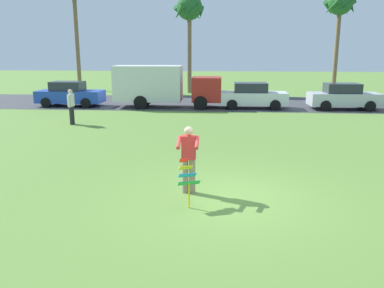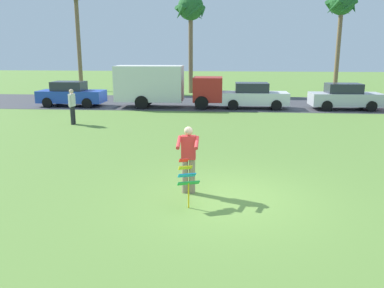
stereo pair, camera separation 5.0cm
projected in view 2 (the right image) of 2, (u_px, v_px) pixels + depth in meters
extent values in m
plane|color=olive|center=(228.00, 198.00, 9.81)|extent=(120.00, 120.00, 0.00)
cube|color=#424247|center=(228.00, 103.00, 27.37)|extent=(120.00, 8.00, 0.01)
cylinder|color=gray|center=(192.00, 176.00, 10.11)|extent=(0.16, 0.16, 0.90)
cylinder|color=gray|center=(185.00, 176.00, 10.12)|extent=(0.16, 0.16, 0.90)
cube|color=red|center=(188.00, 147.00, 9.95)|extent=(0.37, 0.23, 0.60)
sphere|color=beige|center=(188.00, 131.00, 9.85)|extent=(0.22, 0.22, 0.22)
cylinder|color=red|center=(197.00, 143.00, 9.65)|extent=(0.11, 0.59, 0.24)
cylinder|color=red|center=(179.00, 142.00, 9.68)|extent=(0.11, 0.59, 0.24)
cube|color=red|center=(184.00, 160.00, 9.46)|extent=(0.26, 0.21, 0.12)
cube|color=yellow|center=(185.00, 168.00, 9.34)|extent=(0.35, 0.24, 0.12)
cube|color=#1E99D8|center=(187.00, 175.00, 9.22)|extent=(0.44, 0.27, 0.12)
cube|color=green|center=(189.00, 183.00, 9.09)|extent=(0.53, 0.30, 0.12)
cylinder|color=yellow|center=(189.00, 195.00, 9.16)|extent=(0.04, 0.04, 0.61)
cube|color=#2347B7|center=(72.00, 96.00, 25.77)|extent=(4.21, 1.73, 0.76)
cube|color=#282D38|center=(69.00, 86.00, 25.64)|extent=(2.03, 1.41, 0.60)
cylinder|color=black|center=(96.00, 100.00, 26.51)|extent=(0.64, 0.23, 0.64)
cylinder|color=black|center=(87.00, 103.00, 24.94)|extent=(0.64, 0.23, 0.64)
cylinder|color=black|center=(58.00, 99.00, 26.75)|extent=(0.64, 0.23, 0.64)
cylinder|color=black|center=(47.00, 103.00, 25.19)|extent=(0.64, 0.23, 0.64)
cube|color=#B2231E|center=(208.00, 89.00, 24.94)|extent=(1.83, 1.93, 1.50)
cube|color=silver|center=(150.00, 83.00, 25.11)|extent=(4.23, 2.07, 2.20)
cylinder|color=black|center=(203.00, 99.00, 26.03)|extent=(0.84, 0.29, 0.84)
cylinder|color=black|center=(202.00, 103.00, 24.24)|extent=(0.84, 0.29, 0.84)
cylinder|color=black|center=(147.00, 99.00, 26.29)|extent=(0.84, 0.29, 0.84)
cylinder|color=black|center=(142.00, 102.00, 24.50)|extent=(0.84, 0.29, 0.84)
cube|color=white|center=(254.00, 98.00, 24.76)|extent=(4.23, 1.77, 0.76)
cube|color=#282D38|center=(252.00, 88.00, 24.62)|extent=(2.04, 1.43, 0.60)
cylinder|color=black|center=(273.00, 102.00, 25.53)|extent=(0.64, 0.23, 0.64)
cylinder|color=black|center=(276.00, 105.00, 23.96)|extent=(0.64, 0.23, 0.64)
cylinder|color=black|center=(232.00, 102.00, 25.71)|extent=(0.64, 0.23, 0.64)
cylinder|color=black|center=(233.00, 105.00, 24.15)|extent=(0.64, 0.23, 0.64)
cube|color=silver|center=(345.00, 99.00, 24.28)|extent=(4.26, 1.85, 0.76)
cube|color=#282D38|center=(344.00, 88.00, 24.14)|extent=(2.06, 1.47, 0.60)
cylinder|color=black|center=(361.00, 103.00, 25.08)|extent=(0.65, 0.24, 0.64)
cylinder|color=black|center=(371.00, 106.00, 23.51)|extent=(0.65, 0.24, 0.64)
cylinder|color=black|center=(320.00, 103.00, 25.21)|extent=(0.65, 0.24, 0.64)
cylinder|color=black|center=(327.00, 106.00, 23.64)|extent=(0.65, 0.24, 0.64)
cylinder|color=brown|center=(79.00, 41.00, 35.40)|extent=(0.36, 0.36, 8.65)
cylinder|color=brown|center=(191.00, 52.00, 33.16)|extent=(0.36, 0.36, 6.79)
sphere|color=#236028|center=(191.00, 7.00, 32.32)|extent=(2.10, 2.10, 2.10)
cone|color=#236028|center=(202.00, 13.00, 32.35)|extent=(0.44, 1.56, 1.28)
cone|color=#236028|center=(195.00, 14.00, 33.28)|extent=(1.62, 0.90, 1.28)
cone|color=#236028|center=(182.00, 14.00, 33.04)|extent=(1.27, 1.52, 1.28)
cone|color=#236028|center=(181.00, 12.00, 31.95)|extent=(1.27, 1.52, 1.28)
cone|color=#236028|center=(193.00, 12.00, 31.53)|extent=(1.62, 0.90, 1.28)
cylinder|color=brown|center=(338.00, 50.00, 33.29)|extent=(0.36, 0.36, 7.21)
sphere|color=#236028|center=(342.00, 2.00, 32.41)|extent=(2.10, 2.10, 2.10)
cone|color=#236028|center=(353.00, 8.00, 32.43)|extent=(0.44, 1.56, 1.28)
cone|color=#236028|center=(342.00, 9.00, 33.36)|extent=(1.62, 0.90, 1.28)
cone|color=#236028|center=(330.00, 8.00, 33.12)|extent=(1.27, 1.52, 1.28)
cone|color=#236028|center=(334.00, 7.00, 32.04)|extent=(1.27, 1.52, 1.28)
cone|color=#236028|center=(348.00, 6.00, 31.61)|extent=(1.62, 0.90, 1.28)
cylinder|color=#26262B|center=(72.00, 116.00, 19.41)|extent=(0.16, 0.16, 0.90)
cylinder|color=#26262B|center=(74.00, 115.00, 19.59)|extent=(0.16, 0.16, 0.90)
cube|color=silver|center=(72.00, 100.00, 19.33)|extent=(0.23, 0.37, 0.60)
sphere|color=beige|center=(71.00, 91.00, 19.23)|extent=(0.22, 0.22, 0.22)
cylinder|color=silver|center=(70.00, 101.00, 19.10)|extent=(0.09, 0.09, 0.58)
cylinder|color=silver|center=(74.00, 100.00, 19.57)|extent=(0.09, 0.09, 0.58)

